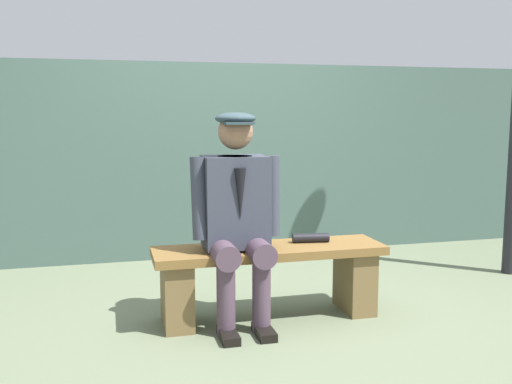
{
  "coord_description": "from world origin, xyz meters",
  "views": [
    {
      "loc": [
        0.96,
        3.39,
        1.3
      ],
      "look_at": [
        0.09,
        0.0,
        0.82
      ],
      "focal_mm": 40.26,
      "sensor_mm": 36.0,
      "label": 1
    }
  ],
  "objects": [
    {
      "name": "seated_man",
      "position": [
        0.22,
        0.05,
        0.72
      ],
      "size": [
        0.56,
        0.54,
        1.3
      ],
      "color": "#343946",
      "rests_on": "ground"
    },
    {
      "name": "bench",
      "position": [
        0.0,
        0.0,
        0.3
      ],
      "size": [
        1.46,
        0.4,
        0.47
      ],
      "color": "brown",
      "rests_on": "ground"
    },
    {
      "name": "ground_plane",
      "position": [
        0.0,
        0.0,
        0.0
      ],
      "size": [
        30.0,
        30.0,
        0.0
      ],
      "primitive_type": "plane",
      "color": "#616C52"
    },
    {
      "name": "rolled_magazine",
      "position": [
        -0.29,
        -0.05,
        0.49
      ],
      "size": [
        0.24,
        0.09,
        0.06
      ],
      "primitive_type": "cylinder",
      "rotation": [
        0.0,
        1.57,
        -0.13
      ],
      "color": "black",
      "rests_on": "bench"
    },
    {
      "name": "stadium_wall",
      "position": [
        0.0,
        -1.78,
        0.87
      ],
      "size": [
        12.0,
        0.24,
        1.74
      ],
      "primitive_type": "cube",
      "color": "#405850",
      "rests_on": "ground"
    }
  ]
}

